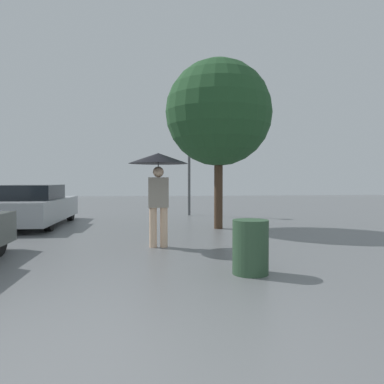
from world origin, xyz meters
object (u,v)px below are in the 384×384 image
at_px(tree, 219,113).
at_px(trash_bin, 250,247).
at_px(parked_car_farthest, 33,206).
at_px(street_lamp, 189,136).
at_px(pedestrian, 158,170).

distance_m(tree, trash_bin, 5.91).
height_order(parked_car_farthest, street_lamp, street_lamp).
bearing_deg(street_lamp, tree, -84.78).
bearing_deg(trash_bin, parked_car_farthest, 127.53).
relative_size(pedestrian, tree, 0.40).
distance_m(parked_car_farthest, trash_bin, 8.14).
bearing_deg(pedestrian, parked_car_farthest, 131.90).
bearing_deg(tree, trash_bin, -95.50).
xyz_separation_m(pedestrian, tree, (1.77, 2.80, 1.68)).
bearing_deg(parked_car_farthest, street_lamp, 29.52).
bearing_deg(trash_bin, street_lamp, 89.30).
relative_size(tree, trash_bin, 6.01).
xyz_separation_m(tree, trash_bin, (-0.50, -5.15, -2.87)).
height_order(parked_car_farthest, trash_bin, parked_car_farthest).
bearing_deg(street_lamp, parked_car_farthest, -150.48).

